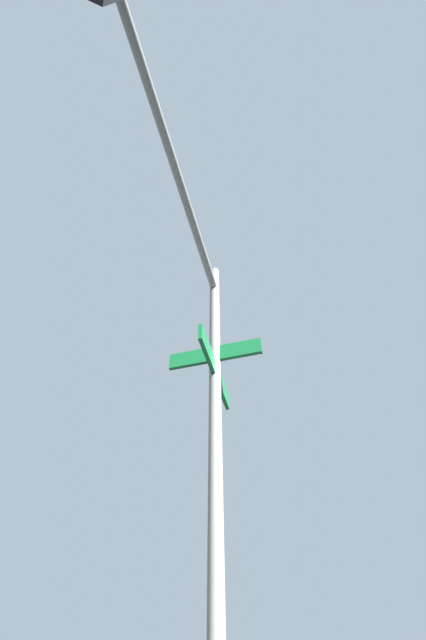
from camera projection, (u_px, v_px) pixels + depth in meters
The scene contains 1 object.
traffic_signal_near at pixel (170, 250), 3.27m from camera, with size 2.50×3.23×5.98m.
Camera 1 is at (-5.75, -3.94, 1.40)m, focal length 22.93 mm.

